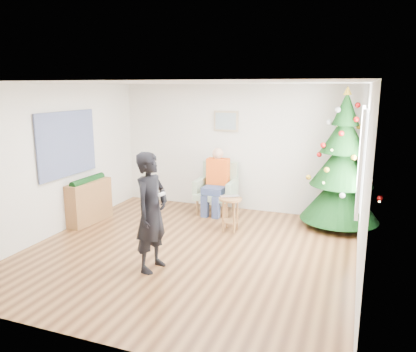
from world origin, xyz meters
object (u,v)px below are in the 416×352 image
at_px(stool, 230,214).
at_px(armchair, 217,194).
at_px(christmas_tree, 342,165).
at_px(standing_man, 152,212).
at_px(console, 89,202).

bearing_deg(stool, armchair, 122.06).
relative_size(christmas_tree, standing_man, 1.52).
distance_m(christmas_tree, console, 4.76).
bearing_deg(console, christmas_tree, 22.20).
height_order(christmas_tree, armchair, christmas_tree).
xyz_separation_m(armchair, console, (-2.07, -1.44, 0.02)).
relative_size(standing_man, console, 1.69).
height_order(stool, standing_man, standing_man).
relative_size(christmas_tree, armchair, 2.50).
bearing_deg(armchair, christmas_tree, -0.94).
height_order(christmas_tree, stool, christmas_tree).
bearing_deg(armchair, standing_man, -90.15).
height_order(christmas_tree, standing_man, christmas_tree).
bearing_deg(armchair, stool, -58.65).
relative_size(stool, standing_man, 0.36).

